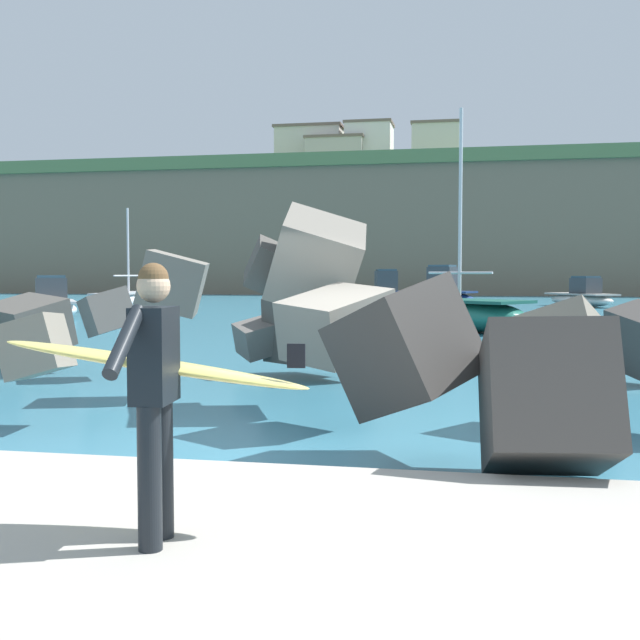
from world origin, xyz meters
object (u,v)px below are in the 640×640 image
Objects in this scene: station_building_annex at (313,157)px; boat_near_centre at (51,305)px; boat_mid_left at (125,300)px; boat_far_left at (467,314)px; surfer_with_board at (155,378)px; boat_near_left at (437,296)px; boat_mid_centre at (582,297)px; station_building_central at (336,159)px; station_building_west at (436,150)px; station_building_east at (369,151)px; boat_far_right at (390,293)px.

boat_near_centre is at bearing -88.55° from station_building_annex.
boat_mid_left is 0.84× the size of boat_far_left.
boat_near_left reaches higher than surfer_with_board.
station_building_central is (-21.98, 42.47, 14.71)m from boat_mid_centre.
boat_mid_left is 53.40m from station_building_central.
surfer_with_board is 38.41m from boat_near_left.
station_building_annex is (-17.38, 51.41, 15.43)m from boat_near_left.
station_building_west is at bearing -16.90° from station_building_annex.
station_building_annex is (-15.08, 4.58, 0.39)m from station_building_west.
station_building_central reaches higher than surfer_with_board.
station_building_annex is (-19.08, 67.86, 15.58)m from boat_far_left.
station_building_east reaches higher than boat_near_left.
surfer_with_board is 0.34× the size of boat_mid_left.
boat_far_left reaches higher than boat_mid_left.
boat_far_right is (-11.64, 3.40, 0.10)m from boat_mid_centre.
boat_near_centre is 24.28m from boat_far_right.
station_building_east is (-9.95, 86.87, 14.89)m from surfer_with_board.
station_building_central reaches higher than boat_far_left.
boat_far_right is (-3.46, 8.43, -0.08)m from boat_near_left.
boat_near_centre is 29.68m from boat_mid_centre.
boat_near_left is at bearing 38.41° from boat_near_centre.
boat_near_left is 16.89m from boat_mid_left.
station_building_central is at bearing 99.03° from surfer_with_board.
boat_mid_centre is 22.44m from boat_far_left.
boat_near_left reaches higher than boat_far_right.
station_building_west is (-2.16, 85.23, 14.52)m from surfer_with_board.
boat_near_left is 0.71× the size of station_building_central.
station_building_annex is at bearing 107.95° from boat_far_right.
station_building_west is at bearing 92.81° from boat_near_left.
surfer_with_board is at bearing -64.77° from boat_mid_left.
boat_near_left is (0.14, 38.40, -0.52)m from surfer_with_board.
station_building_west is (1.16, 38.40, 15.13)m from boat_far_right.
boat_mid_centre is (24.65, 8.78, 0.05)m from boat_mid_left.
boat_near_left is at bearing -67.71° from boat_far_right.
station_building_central is at bearing -165.34° from station_building_east.
station_building_central is (-10.34, 39.07, 14.62)m from boat_far_right.
boat_mid_left reaches higher than surfer_with_board.
station_building_west reaches higher than boat_far_left.
station_building_west reaches higher than boat_near_left.
boat_far_right reaches higher than boat_near_centre.
station_building_east is at bearing 84.68° from boat_near_centre.
boat_far_left is 1.13× the size of station_building_east.
boat_mid_centre is 45.70m from station_building_west.
boat_mid_left is at bearing -92.98° from station_building_central.
boat_mid_left reaches higher than boat_far_right.
station_building_annex is (-3.59, 3.92, 0.90)m from station_building_central.
station_building_central is at bearing 106.19° from boat_near_left.
station_building_central reaches higher than boat_mid_centre.
boat_near_left is 0.74× the size of station_building_east.
station_building_east reaches higher than station_building_central.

